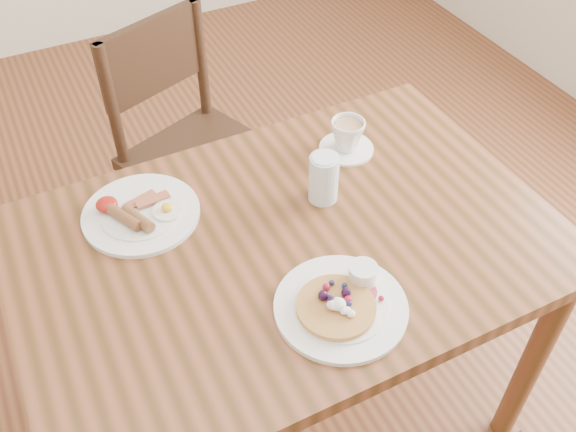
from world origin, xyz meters
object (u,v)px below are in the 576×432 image
at_px(chair_far, 191,144).
at_px(breakfast_plate, 139,213).
at_px(dining_table, 288,268).
at_px(pancake_plate, 342,303).
at_px(water_glass, 324,178).
at_px(teacup_saucer, 347,137).

height_order(chair_far, breakfast_plate, chair_far).
relative_size(dining_table, chair_far, 1.36).
relative_size(pancake_plate, water_glass, 2.24).
relative_size(chair_far, teacup_saucer, 6.29).
relative_size(breakfast_plate, teacup_saucer, 1.93).
xyz_separation_m(pancake_plate, breakfast_plate, (-0.28, 0.44, -0.00)).
relative_size(pancake_plate, breakfast_plate, 1.00).
height_order(dining_table, water_glass, water_glass).
distance_m(chair_far, breakfast_plate, 0.66).
bearing_deg(chair_far, breakfast_plate, 39.73).
xyz_separation_m(chair_far, teacup_saucer, (0.26, -0.52, 0.30)).
bearing_deg(dining_table, breakfast_plate, 141.78).
bearing_deg(breakfast_plate, water_glass, -18.03).
relative_size(dining_table, teacup_saucer, 8.57).
distance_m(dining_table, breakfast_plate, 0.37).
bearing_deg(dining_table, teacup_saucer, 37.84).
height_order(pancake_plate, breakfast_plate, pancake_plate).
relative_size(dining_table, breakfast_plate, 4.44).
bearing_deg(chair_far, pancake_plate, 68.51).
bearing_deg(breakfast_plate, chair_far, 60.73).
bearing_deg(water_glass, chair_far, 100.01).
xyz_separation_m(pancake_plate, teacup_saucer, (0.27, 0.43, 0.03)).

